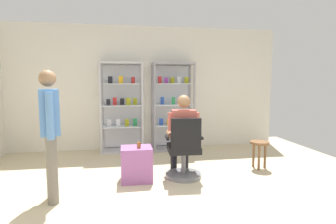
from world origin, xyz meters
TOP-DOWN VIEW (x-y plane):
  - ground_plane at (0.00, 0.00)m, footprint 7.20×7.20m
  - back_wall at (0.00, 3.00)m, footprint 6.00×0.10m
  - display_cabinet_left at (-0.55, 2.76)m, footprint 0.90×0.45m
  - display_cabinet_right at (0.55, 2.76)m, footprint 0.90×0.45m
  - office_chair at (0.38, 0.90)m, footprint 0.58×0.56m
  - seated_shopkeeper at (0.39, 1.06)m, footprint 0.50×0.58m
  - storage_crate at (-0.34, 0.92)m, footprint 0.46×0.38m
  - tea_glass at (-0.31, 0.86)m, footprint 0.06×0.06m
  - standing_customer at (-1.42, 0.40)m, footprint 0.31×0.50m
  - wooden_stool at (1.77, 1.15)m, footprint 0.32×0.32m

SIDE VIEW (x-z plane):
  - ground_plane at x=0.00m, z-range 0.00..0.00m
  - storage_crate at x=-0.34m, z-range 0.00..0.52m
  - wooden_stool at x=1.77m, z-range 0.14..0.61m
  - office_chair at x=0.38m, z-range -0.09..0.87m
  - tea_glass at x=-0.31m, z-range 0.52..0.60m
  - seated_shopkeeper at x=0.39m, z-range 0.07..1.36m
  - standing_customer at x=-1.42m, z-range 0.12..1.75m
  - display_cabinet_left at x=-0.55m, z-range 0.01..1.91m
  - display_cabinet_right at x=0.55m, z-range 0.02..1.92m
  - back_wall at x=0.00m, z-range 0.00..2.70m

